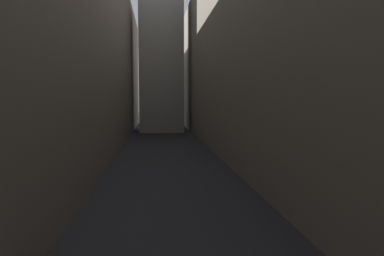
# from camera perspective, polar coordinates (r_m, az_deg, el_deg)

# --- Properties ---
(ground_plane) EXTENTS (264.00, 264.00, 0.00)m
(ground_plane) POSITION_cam_1_polar(r_m,az_deg,el_deg) (36.86, -4.11, -4.97)
(ground_plane) COLOR #232326
(building_block_left) EXTENTS (15.73, 108.00, 24.30)m
(building_block_left) POSITION_cam_1_polar(r_m,az_deg,el_deg) (40.65, -24.00, 12.74)
(building_block_left) COLOR #60594F
(building_block_left) RESTS_ON ground
(building_block_right) EXTENTS (13.85, 108.00, 24.89)m
(building_block_right) POSITION_cam_1_polar(r_m,az_deg,el_deg) (41.14, 13.75, 13.32)
(building_block_right) COLOR gray
(building_block_right) RESTS_ON ground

